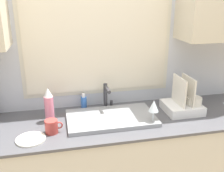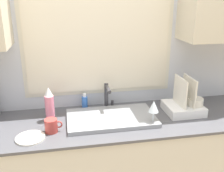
{
  "view_description": "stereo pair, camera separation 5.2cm",
  "coord_description": "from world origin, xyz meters",
  "px_view_note": "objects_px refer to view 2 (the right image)",
  "views": [
    {
      "loc": [
        -0.33,
        -1.43,
        1.81
      ],
      "look_at": [
        0.04,
        0.27,
        1.19
      ],
      "focal_mm": 42.0,
      "sensor_mm": 36.0,
      "label": 1
    },
    {
      "loc": [
        -0.28,
        -1.44,
        1.81
      ],
      "look_at": [
        0.04,
        0.27,
        1.19
      ],
      "focal_mm": 42.0,
      "sensor_mm": 36.0,
      "label": 2
    }
  ],
  "objects_px": {
    "faucet": "(107,95)",
    "spray_bottle": "(50,105)",
    "soap_bottle": "(85,102)",
    "dish_rack": "(185,105)",
    "mug_near_sink": "(51,126)",
    "wine_glass": "(154,107)"
  },
  "relations": [
    {
      "from": "spray_bottle",
      "to": "mug_near_sink",
      "type": "relative_size",
      "value": 2.18
    },
    {
      "from": "soap_bottle",
      "to": "mug_near_sink",
      "type": "height_order",
      "value": "soap_bottle"
    },
    {
      "from": "mug_near_sink",
      "to": "dish_rack",
      "type": "bearing_deg",
      "value": 6.82
    },
    {
      "from": "faucet",
      "to": "soap_bottle",
      "type": "height_order",
      "value": "faucet"
    },
    {
      "from": "mug_near_sink",
      "to": "wine_glass",
      "type": "height_order",
      "value": "wine_glass"
    },
    {
      "from": "soap_bottle",
      "to": "mug_near_sink",
      "type": "distance_m",
      "value": 0.43
    },
    {
      "from": "mug_near_sink",
      "to": "spray_bottle",
      "type": "bearing_deg",
      "value": 94.09
    },
    {
      "from": "mug_near_sink",
      "to": "soap_bottle",
      "type": "bearing_deg",
      "value": 53.02
    },
    {
      "from": "faucet",
      "to": "mug_near_sink",
      "type": "bearing_deg",
      "value": -145.42
    },
    {
      "from": "spray_bottle",
      "to": "soap_bottle",
      "type": "xyz_separation_m",
      "value": [
        0.27,
        0.16,
        -0.07
      ]
    },
    {
      "from": "dish_rack",
      "to": "mug_near_sink",
      "type": "bearing_deg",
      "value": -173.18
    },
    {
      "from": "spray_bottle",
      "to": "soap_bottle",
      "type": "relative_size",
      "value": 1.94
    },
    {
      "from": "soap_bottle",
      "to": "dish_rack",
      "type": "bearing_deg",
      "value": -15.76
    },
    {
      "from": "faucet",
      "to": "dish_rack",
      "type": "distance_m",
      "value": 0.62
    },
    {
      "from": "faucet",
      "to": "soap_bottle",
      "type": "bearing_deg",
      "value": 168.07
    },
    {
      "from": "faucet",
      "to": "dish_rack",
      "type": "xyz_separation_m",
      "value": [
        0.59,
        -0.18,
        -0.06
      ]
    },
    {
      "from": "dish_rack",
      "to": "soap_bottle",
      "type": "distance_m",
      "value": 0.8
    },
    {
      "from": "faucet",
      "to": "spray_bottle",
      "type": "height_order",
      "value": "spray_bottle"
    },
    {
      "from": "soap_bottle",
      "to": "mug_near_sink",
      "type": "relative_size",
      "value": 1.12
    },
    {
      "from": "mug_near_sink",
      "to": "faucet",
      "type": "bearing_deg",
      "value": 34.58
    },
    {
      "from": "faucet",
      "to": "dish_rack",
      "type": "bearing_deg",
      "value": -16.91
    },
    {
      "from": "faucet",
      "to": "dish_rack",
      "type": "height_order",
      "value": "dish_rack"
    }
  ]
}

